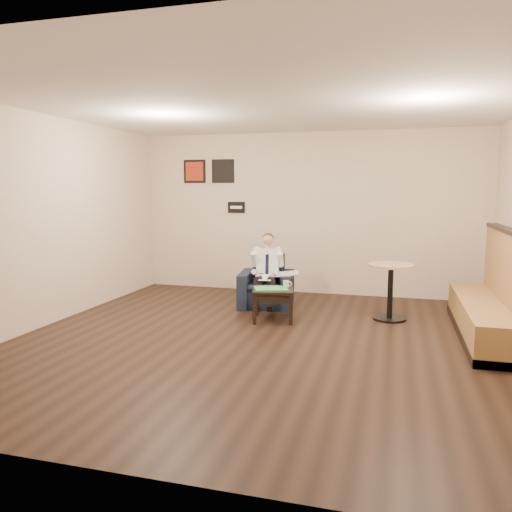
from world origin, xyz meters
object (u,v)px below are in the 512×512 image
(side_table, at_px, (273,304))
(armchair, at_px, (266,281))
(smartphone, at_px, (277,286))
(green_folder, at_px, (271,288))
(coffee_mug, at_px, (286,284))
(seated_man, at_px, (266,273))
(cafe_table, at_px, (390,292))
(banquette, at_px, (486,284))

(side_table, bearing_deg, armchair, 110.53)
(side_table, relative_size, smartphone, 3.93)
(green_folder, bearing_deg, armchair, 108.42)
(side_table, relative_size, coffee_mug, 5.79)
(seated_man, xyz_separation_m, cafe_table, (1.86, -0.23, -0.15))
(green_folder, bearing_deg, side_table, 46.15)
(armchair, bearing_deg, cafe_table, -18.00)
(smartphone, distance_m, banquette, 2.71)
(side_table, bearing_deg, seated_man, 112.24)
(side_table, height_order, coffee_mug, coffee_mug)
(green_folder, relative_size, cafe_table, 0.57)
(coffee_mug, bearing_deg, green_folder, -133.85)
(seated_man, height_order, coffee_mug, seated_man)
(side_table, xyz_separation_m, cafe_table, (1.57, 0.47, 0.17))
(banquette, bearing_deg, cafe_table, 155.63)
(seated_man, bearing_deg, armchair, 90.00)
(side_table, relative_size, banquette, 0.21)
(seated_man, bearing_deg, side_table, -75.57)
(side_table, distance_m, green_folder, 0.23)
(banquette, distance_m, cafe_table, 1.28)
(coffee_mug, height_order, banquette, banquette)
(armchair, xyz_separation_m, green_folder, (0.28, -0.84, 0.06))
(armchair, relative_size, green_folder, 1.82)
(green_folder, height_order, banquette, banquette)
(seated_man, relative_size, smartphone, 7.75)
(seated_man, relative_size, green_folder, 2.41)
(armchair, height_order, side_table, armchair)
(side_table, height_order, cafe_table, cafe_table)
(banquette, bearing_deg, armchair, 164.18)
(green_folder, bearing_deg, banquette, -0.38)
(seated_man, distance_m, side_table, 0.83)
(seated_man, relative_size, banquette, 0.42)
(coffee_mug, xyz_separation_m, cafe_table, (1.42, 0.32, -0.10))
(side_table, height_order, green_folder, green_folder)
(armchair, bearing_deg, smartphone, -71.52)
(green_folder, relative_size, smartphone, 3.21)
(side_table, bearing_deg, cafe_table, 16.79)
(seated_man, xyz_separation_m, banquette, (3.00, -0.75, 0.11))
(coffee_mug, bearing_deg, banquette, -4.47)
(side_table, xyz_separation_m, smartphone, (0.01, 0.17, 0.23))
(side_table, distance_m, coffee_mug, 0.35)
(seated_man, relative_size, side_table, 1.97)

